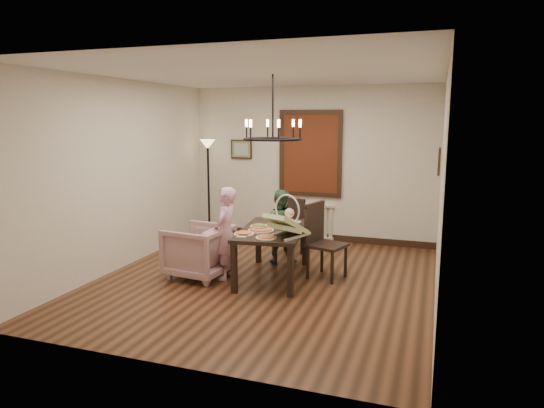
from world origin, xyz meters
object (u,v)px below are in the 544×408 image
Objects in this scene: elderly_woman at (226,241)px; floor_lamp at (209,189)px; chair_right at (327,241)px; armchair at (199,251)px; drinking_glass at (281,221)px; baby_bouncer at (286,222)px; chair_far at (288,227)px; dining_table at (273,235)px; seated_man at (280,232)px.

floor_lamp reaches higher than elderly_woman.
elderly_woman is at bearing 126.76° from chair_right.
drinking_glass reaches higher than armchair.
baby_bouncer is 3.31m from floor_lamp.
floor_lamp is at bearing 74.45° from chair_right.
chair_far reaches higher than armchair.
baby_bouncer is (1.33, -0.11, 0.53)m from armchair.
dining_table is 0.26m from drinking_glass.
elderly_woman is 1.13× the size of seated_man.
elderly_woman reaches higher than dining_table.
elderly_woman is (-1.34, -0.47, 0.00)m from chair_right.
chair_far is 0.52× the size of floor_lamp.
floor_lamp is at bearing 138.37° from drinking_glass.
elderly_woman is (-0.47, -1.42, 0.07)m from chair_far.
chair_far is 1.14× the size of armchair.
chair_right is 1.82m from armchair.
dining_table is 1.22m from chair_far.
floor_lamp is at bearing 155.28° from baby_bouncer.
chair_far reaches higher than dining_table.
chair_right reaches higher than seated_man.
chair_right is 1.00m from seated_man.
chair_far is 1.71m from baby_bouncer.
seated_man is at bearing 146.22° from armchair.
dining_table is at bearing -45.38° from floor_lamp.
chair_right is 1.12× the size of seated_man.
chair_right is 1.83× the size of baby_bouncer.
armchair is at bearing -172.35° from dining_table.
chair_far is 0.98× the size of seated_man.
baby_bouncer is at bearing -58.87° from dining_table.
armchair is 0.45× the size of floor_lamp.
drinking_glass is (0.05, 0.20, 0.15)m from dining_table.
seated_man is (-0.86, 0.51, -0.06)m from chair_right.
dining_table is at bearing -65.68° from chair_far.
seated_man is at bearing 109.46° from drinking_glass.
armchair reaches higher than dining_table.
drinking_glass is at bearing 67.57° from dining_table.
chair_right reaches higher than armchair.
baby_bouncer reaches higher than drinking_glass.
dining_table is at bearing 107.48° from elderly_woman.
chair_far is at bearing 159.32° from elderly_woman.
armchair is at bearing 43.30° from seated_man.
elderly_woman is 1.01m from baby_bouncer.
drinking_glass is 0.08× the size of floor_lamp.
chair_far is 1.29m from chair_right.
seated_man is (0.87, 1.03, 0.11)m from armchair.
floor_lamp is (-1.97, 2.00, 0.27)m from dining_table.
chair_far is 0.87× the size of elderly_woman.
elderly_woman reaches higher than seated_man.
elderly_woman is at bearing 104.34° from armchair.
baby_bouncer reaches higher than chair_right.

